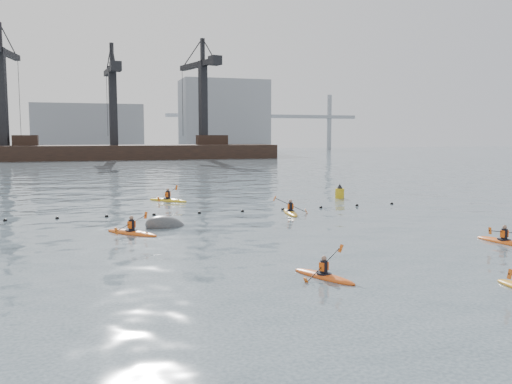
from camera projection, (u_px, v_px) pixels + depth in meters
ground at (327, 326)px, 14.88m from camera, size 400.00×400.00×0.00m
float_line at (176, 214)px, 36.10m from camera, size 33.24×0.73×0.24m
barge_pier at (113, 151)px, 118.93m from camera, size 72.00×19.30×29.50m
skyline at (114, 122)px, 157.09m from camera, size 141.00×28.00×22.00m
kayaker_0 at (324, 275)px, 19.95m from camera, size 1.95×2.93×1.23m
kayaker_2 at (132, 232)px, 28.82m from camera, size 2.83×3.07×1.18m
kayaker_3 at (290, 212)px, 36.31m from camera, size 2.35×3.45×1.34m
kayaker_4 at (504, 241)px, 26.37m from camera, size 2.14×3.24×1.02m
kayaker_5 at (168, 200)px, 43.25m from camera, size 3.08×3.13×1.32m
mooring_buoy at (166, 227)px, 31.17m from camera, size 2.97×2.15×1.71m
nav_buoy at (340, 193)px, 45.19m from camera, size 0.76×0.76×1.38m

